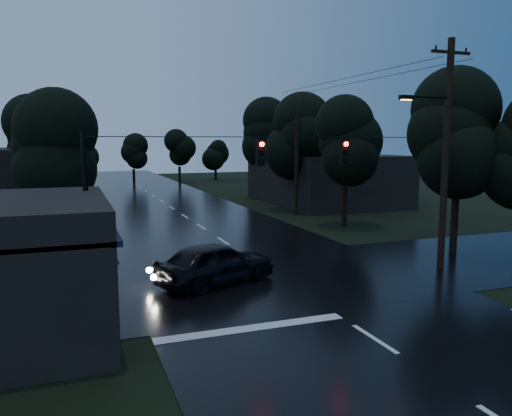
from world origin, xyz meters
TOP-DOWN VIEW (x-y plane):
  - main_road at (0.00, 30.00)m, footprint 12.00×120.00m
  - cross_street at (0.00, 12.00)m, footprint 60.00×9.00m
  - building_far_right at (14.00, 34.00)m, footprint 10.00×14.00m
  - utility_pole_main at (7.41, 11.00)m, footprint 3.50×0.30m
  - utility_pole_far at (8.30, 28.00)m, footprint 2.00×0.30m
  - anchor_pole_left at (-7.50, 11.00)m, footprint 0.18×0.18m
  - span_signals at (0.56, 10.99)m, footprint 15.00×0.37m
  - tree_corner_near at (10.00, 13.00)m, footprint 4.48×4.48m
  - tree_left_a at (-9.00, 22.00)m, footprint 3.92×3.92m
  - tree_left_b at (-9.60, 30.00)m, footprint 4.20×4.20m
  - tree_left_c at (-10.20, 40.00)m, footprint 4.48×4.48m
  - tree_right_a at (9.00, 22.00)m, footprint 4.20×4.20m
  - tree_right_b at (9.60, 30.00)m, footprint 4.48×4.48m
  - tree_right_c at (10.20, 40.00)m, footprint 4.76×4.76m
  - car at (-2.70, 12.05)m, footprint 5.38×3.60m

SIDE VIEW (x-z plane):
  - main_road at x=0.00m, z-range -0.01..0.01m
  - cross_street at x=0.00m, z-range -0.01..0.01m
  - car at x=-2.70m, z-range 0.00..1.70m
  - building_far_right at x=14.00m, z-range 0.00..4.40m
  - anchor_pole_left at x=-7.50m, z-range 0.00..6.00m
  - utility_pole_far at x=8.30m, z-range 0.13..7.63m
  - tree_left_a at x=-9.00m, z-range 1.11..9.37m
  - span_signals at x=0.56m, z-range 4.69..5.80m
  - utility_pole_main at x=7.41m, z-range 0.26..10.26m
  - tree_left_b at x=-9.60m, z-range 1.19..10.04m
  - tree_right_a at x=9.00m, z-range 1.19..10.04m
  - tree_corner_near at x=10.00m, z-range 1.27..10.71m
  - tree_left_c at x=-10.20m, z-range 1.27..10.71m
  - tree_right_b at x=9.60m, z-range 1.27..10.71m
  - tree_right_c at x=10.20m, z-range 1.35..11.38m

